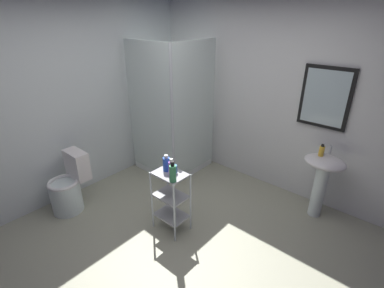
{
  "coord_description": "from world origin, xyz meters",
  "views": [
    {
      "loc": [
        1.65,
        -1.65,
        2.3
      ],
      "look_at": [
        -0.19,
        0.46,
        1.0
      ],
      "focal_mm": 26.31,
      "sensor_mm": 36.0,
      "label": 1
    }
  ],
  "objects": [
    {
      "name": "wall_back",
      "position": [
        0.01,
        1.85,
        1.25
      ],
      "size": [
        4.2,
        0.14,
        2.5
      ],
      "color": "silver",
      "rests_on": "ground_plane"
    },
    {
      "name": "rinse_cup",
      "position": [
        -0.22,
        0.21,
        0.78
      ],
      "size": [
        0.07,
        0.07,
        0.09
      ],
      "primitive_type": "cylinder",
      "color": "#3870B2",
      "rests_on": "storage_cart"
    },
    {
      "name": "storage_cart",
      "position": [
        -0.24,
        0.17,
        0.44
      ],
      "size": [
        0.38,
        0.28,
        0.74
      ],
      "color": "silver",
      "rests_on": "ground_plane"
    },
    {
      "name": "wall_left",
      "position": [
        -1.85,
        0.0,
        1.25
      ],
      "size": [
        0.1,
        4.2,
        2.5
      ],
      "primitive_type": "cube",
      "color": "silver",
      "rests_on": "ground_plane"
    },
    {
      "name": "toilet",
      "position": [
        -1.48,
        -0.42,
        0.31
      ],
      "size": [
        0.37,
        0.49,
        0.76
      ],
      "color": "white",
      "rests_on": "ground_plane"
    },
    {
      "name": "body_wash_bottle_green",
      "position": [
        -0.11,
        0.08,
        0.84
      ],
      "size": [
        0.07,
        0.07,
        0.23
      ],
      "color": "#3A8F5C",
      "rests_on": "storage_cart"
    },
    {
      "name": "pedestal_sink",
      "position": [
        0.94,
        1.52,
        0.58
      ],
      "size": [
        0.46,
        0.37,
        0.81
      ],
      "color": "white",
      "rests_on": "ground_plane"
    },
    {
      "name": "shower_stall",
      "position": [
        -1.21,
        1.19,
        0.46
      ],
      "size": [
        0.92,
        0.92,
        2.0
      ],
      "color": "white",
      "rests_on": "ground_plane"
    },
    {
      "name": "sink_faucet",
      "position": [
        0.94,
        1.64,
        0.86
      ],
      "size": [
        0.03,
        0.03,
        0.1
      ],
      "primitive_type": "cylinder",
      "color": "silver",
      "rests_on": "pedestal_sink"
    },
    {
      "name": "shampoo_bottle_blue",
      "position": [
        -0.32,
        0.19,
        0.82
      ],
      "size": [
        0.08,
        0.08,
        0.19
      ],
      "color": "blue",
      "rests_on": "storage_cart"
    },
    {
      "name": "ground_plane",
      "position": [
        0.0,
        0.0,
        -0.01
      ],
      "size": [
        4.2,
        4.2,
        0.02
      ],
      "primitive_type": "cube",
      "color": "#9E9D86"
    },
    {
      "name": "conditioner_bottle_purple",
      "position": [
        -0.19,
        0.14,
        0.83
      ],
      "size": [
        0.07,
        0.07,
        0.21
      ],
      "color": "#804DA4",
      "rests_on": "storage_cart"
    },
    {
      "name": "hand_soap_bottle",
      "position": [
        0.87,
        1.52,
        0.87
      ],
      "size": [
        0.06,
        0.06,
        0.14
      ],
      "color": "gold",
      "rests_on": "pedestal_sink"
    }
  ]
}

